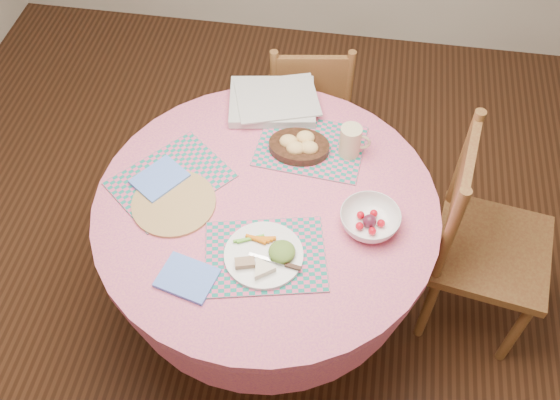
{
  "coord_description": "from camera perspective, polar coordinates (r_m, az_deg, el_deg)",
  "views": [
    {
      "loc": [
        0.26,
        -1.33,
        2.51
      ],
      "look_at": [
        0.05,
        0.0,
        0.78
      ],
      "focal_mm": 40.0,
      "sensor_mm": 36.0,
      "label": 1
    }
  ],
  "objects": [
    {
      "name": "chair_back",
      "position": [
        3.01,
        2.66,
        8.73
      ],
      "size": [
        0.45,
        0.43,
        0.86
      ],
      "rotation": [
        0.0,
        0.0,
        3.3
      ],
      "color": "brown",
      "rests_on": "ground"
    },
    {
      "name": "dining_table",
      "position": [
        2.38,
        -1.19,
        -3.17
      ],
      "size": [
        1.24,
        1.24,
        0.75
      ],
      "color": "#E66B79",
      "rests_on": "ground"
    },
    {
      "name": "placemat_left",
      "position": [
        2.32,
        -9.98,
        1.83
      ],
      "size": [
        0.49,
        0.5,
        0.01
      ],
      "primitive_type": "cube",
      "rotation": [
        0.0,
        0.0,
        0.88
      ],
      "color": "#157868",
      "rests_on": "dining_table"
    },
    {
      "name": "ground",
      "position": [
        2.85,
        -1.01,
        -9.55
      ],
      "size": [
        4.0,
        4.0,
        0.0
      ],
      "primitive_type": "plane",
      "color": "#331C0F",
      "rests_on": "ground"
    },
    {
      "name": "fruit_bowl",
      "position": [
        2.16,
        8.21,
        -1.84
      ],
      "size": [
        0.26,
        0.26,
        0.07
      ],
      "rotation": [
        0.0,
        0.0,
        0.27
      ],
      "color": "white",
      "rests_on": "dining_table"
    },
    {
      "name": "napkin_near",
      "position": [
        2.06,
        -8.48,
        -7.06
      ],
      "size": [
        0.21,
        0.18,
        0.01
      ],
      "primitive_type": "cube",
      "rotation": [
        0.0,
        0.0,
        -0.24
      ],
      "color": "#5981E7",
      "rests_on": "dining_table"
    },
    {
      "name": "chair_right",
      "position": [
        2.54,
        17.87,
        -3.49
      ],
      "size": [
        0.5,
        0.52,
        0.98
      ],
      "rotation": [
        0.0,
        0.0,
        1.41
      ],
      "color": "brown",
      "rests_on": "ground"
    },
    {
      "name": "placemat_front",
      "position": [
        2.09,
        -1.34,
        -5.13
      ],
      "size": [
        0.46,
        0.38,
        0.01
      ],
      "primitive_type": "cube",
      "rotation": [
        0.0,
        0.0,
        0.22
      ],
      "color": "#157868",
      "rests_on": "dining_table"
    },
    {
      "name": "placemat_back",
      "position": [
        2.4,
        2.81,
        4.92
      ],
      "size": [
        0.42,
        0.33,
        0.01
      ],
      "primitive_type": "cube",
      "rotation": [
        0.0,
        0.0,
        -0.08
      ],
      "color": "#157868",
      "rests_on": "dining_table"
    },
    {
      "name": "napkin_far",
      "position": [
        2.31,
        -10.94,
        1.92
      ],
      "size": [
        0.22,
        0.23,
        0.01
      ],
      "primitive_type": "cube",
      "rotation": [
        0.0,
        0.0,
        0.96
      ],
      "color": "#5981E7",
      "rests_on": "placemat_left"
    },
    {
      "name": "bread_bowl",
      "position": [
        2.36,
        1.77,
        5.04
      ],
      "size": [
        0.23,
        0.23,
        0.08
      ],
      "color": "black",
      "rests_on": "placemat_back"
    },
    {
      "name": "latte_mug",
      "position": [
        2.34,
        6.51,
        5.38
      ],
      "size": [
        0.12,
        0.08,
        0.13
      ],
      "color": "beige",
      "rests_on": "placemat_back"
    },
    {
      "name": "dinner_plate",
      "position": [
        2.07,
        -1.33,
        -5.07
      ],
      "size": [
        0.26,
        0.26,
        0.05
      ],
      "rotation": [
        0.0,
        0.0,
        0.28
      ],
      "color": "white",
      "rests_on": "placemat_front"
    },
    {
      "name": "wicker_trivet",
      "position": [
        2.24,
        -9.68,
        -0.27
      ],
      "size": [
        0.3,
        0.3,
        0.01
      ],
      "primitive_type": "cylinder",
      "color": "olive",
      "rests_on": "dining_table"
    },
    {
      "name": "newspaper_stack",
      "position": [
        2.54,
        -0.64,
        9.04
      ],
      "size": [
        0.4,
        0.34,
        0.04
      ],
      "rotation": [
        0.0,
        0.0,
        0.16
      ],
      "color": "silver",
      "rests_on": "dining_table"
    }
  ]
}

